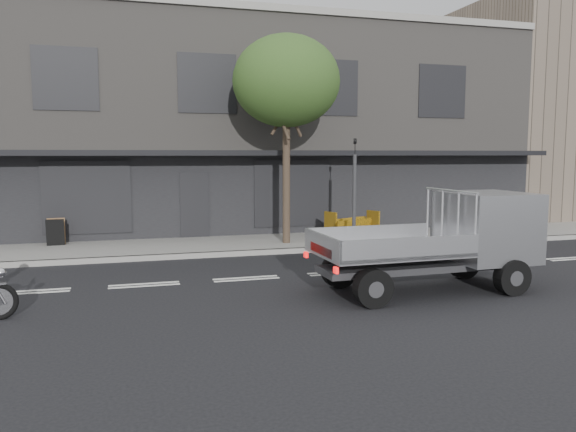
% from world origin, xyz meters
% --- Properties ---
extents(ground, '(80.00, 80.00, 0.00)m').
position_xyz_m(ground, '(0.00, 0.00, 0.00)').
color(ground, black).
rests_on(ground, ground).
extents(sidewalk, '(32.00, 3.20, 0.15)m').
position_xyz_m(sidewalk, '(0.00, 4.70, 0.07)').
color(sidewalk, gray).
rests_on(sidewalk, ground).
extents(kerb, '(32.00, 0.20, 0.15)m').
position_xyz_m(kerb, '(0.00, 3.10, 0.07)').
color(kerb, gray).
rests_on(kerb, ground).
extents(building_main, '(26.00, 10.00, 8.00)m').
position_xyz_m(building_main, '(0.00, 11.30, 4.00)').
color(building_main, slate).
rests_on(building_main, ground).
extents(street_tree, '(3.40, 3.40, 6.74)m').
position_xyz_m(street_tree, '(2.20, 4.20, 5.28)').
color(street_tree, '#382B21').
rests_on(street_tree, ground).
extents(traffic_light_pole, '(0.12, 0.12, 3.50)m').
position_xyz_m(traffic_light_pole, '(4.20, 3.35, 1.65)').
color(traffic_light_pole, '#2D2D30').
rests_on(traffic_light_pole, ground).
extents(flatbed_ute, '(4.92, 2.13, 2.25)m').
position_xyz_m(flatbed_ute, '(4.64, -2.26, 1.29)').
color(flatbed_ute, black).
rests_on(flatbed_ute, ground).
extents(construction_barrier, '(1.82, 1.30, 0.95)m').
position_xyz_m(construction_barrier, '(4.71, 4.49, 0.62)').
color(construction_barrier, '#F3A40C').
rests_on(construction_barrier, sidewalk).
extents(sandwich_board, '(0.56, 0.40, 0.85)m').
position_xyz_m(sandwich_board, '(-4.93, 5.56, 0.57)').
color(sandwich_board, black).
rests_on(sandwich_board, sidewalk).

